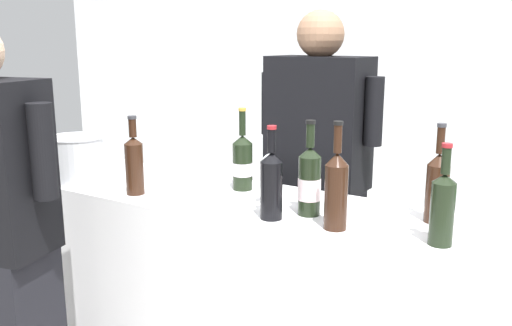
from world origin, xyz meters
The scene contains 11 objects.
wall_back centered at (0.00, 2.60, 1.40)m, with size 8.00×0.10×2.80m, color silver.
wine_bottle_0 centered at (0.55, 0.11, 1.14)m, with size 0.08×0.08×0.34m.
wine_bottle_1 centered at (0.15, -0.04, 1.14)m, with size 0.08×0.08×0.33m.
wine_bottle_2 centered at (0.62, -0.09, 1.13)m, with size 0.07×0.07×0.31m.
wine_bottle_3 centered at (-0.23, 0.12, 1.13)m, with size 0.08×0.08×0.34m.
wine_bottle_4 centered at (0.06, -0.14, 1.14)m, with size 0.08×0.08×0.32m.
wine_bottle_5 centered at (-0.55, -0.16, 1.14)m, with size 0.07×0.07×0.31m.
wine_bottle_6 centered at (0.29, -0.13, 1.15)m, with size 0.08×0.08×0.35m.
wine_glass centered at (-0.02, -0.01, 1.15)m, with size 0.07×0.07×0.19m.
ice_bucket centered at (-0.91, -0.14, 1.11)m, with size 0.24×0.24×0.20m.
person_server centered at (-0.10, 0.56, 0.85)m, with size 0.61×0.26×1.74m.
Camera 1 is at (0.97, -1.71, 1.62)m, focal length 38.65 mm.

